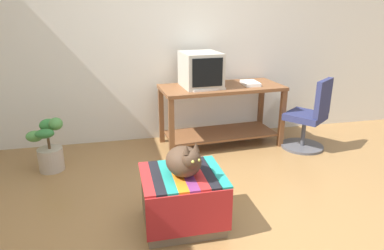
# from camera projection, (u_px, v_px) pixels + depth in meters

# --- Properties ---
(ground_plane) EXTENTS (14.00, 14.00, 0.00)m
(ground_plane) POSITION_uv_depth(u_px,v_px,m) (216.00, 219.00, 2.87)
(ground_plane) COLOR olive
(back_wall) EXTENTS (8.00, 0.10, 2.60)m
(back_wall) POSITION_uv_depth(u_px,v_px,m) (172.00, 39.00, 4.33)
(back_wall) COLOR silver
(back_wall) RESTS_ON ground_plane
(desk) EXTENTS (1.53, 0.74, 0.76)m
(desk) POSITION_uv_depth(u_px,v_px,m) (221.00, 105.00, 4.28)
(desk) COLOR brown
(desk) RESTS_ON ground_plane
(tv_monitor) EXTENTS (0.47, 0.54, 0.41)m
(tv_monitor) POSITION_uv_depth(u_px,v_px,m) (201.00, 70.00, 4.10)
(tv_monitor) COLOR #BCB7A8
(tv_monitor) RESTS_ON desk
(keyboard) EXTENTS (0.42, 0.20, 0.02)m
(keyboard) POSITION_uv_depth(u_px,v_px,m) (208.00, 89.00, 4.01)
(keyboard) COLOR beige
(keyboard) RESTS_ON desk
(book) EXTENTS (0.20, 0.29, 0.04)m
(book) POSITION_uv_depth(u_px,v_px,m) (250.00, 83.00, 4.25)
(book) COLOR white
(book) RESTS_ON desk
(ottoman_with_blanket) EXTENTS (0.64, 0.58, 0.45)m
(ottoman_with_blanket) POSITION_uv_depth(u_px,v_px,m) (183.00, 199.00, 2.74)
(ottoman_with_blanket) COLOR #7A664C
(ottoman_with_blanket) RESTS_ON ground_plane
(cat) EXTENTS (0.35, 0.40, 0.30)m
(cat) POSITION_uv_depth(u_px,v_px,m) (185.00, 161.00, 2.60)
(cat) COLOR #473323
(cat) RESTS_ON ottoman_with_blanket
(potted_plant) EXTENTS (0.38, 0.38, 0.59)m
(potted_plant) POSITION_uv_depth(u_px,v_px,m) (49.00, 147.00, 3.66)
(potted_plant) COLOR #B7A893
(potted_plant) RESTS_ON ground_plane
(office_chair) EXTENTS (0.59, 0.59, 0.89)m
(office_chair) POSITION_uv_depth(u_px,v_px,m) (310.00, 119.00, 4.18)
(office_chair) COLOR #4C4C51
(office_chair) RESTS_ON ground_plane
(pen) EXTENTS (0.14, 0.04, 0.01)m
(pen) POSITION_uv_depth(u_px,v_px,m) (255.00, 82.00, 4.38)
(pen) COLOR #B7B7BC
(pen) RESTS_ON desk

